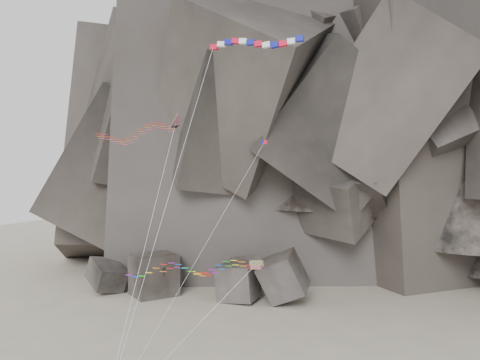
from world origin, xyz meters
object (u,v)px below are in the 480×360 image
(banner_kite, at_px, (254,46))
(parafoil_kite, at_px, (186,268))
(delta_kite, at_px, (131,134))
(pennant_kite, at_px, (235,193))

(banner_kite, bearing_deg, parafoil_kite, 167.81)
(delta_kite, distance_m, parafoil_kite, 15.98)
(delta_kite, bearing_deg, parafoil_kite, -14.60)
(banner_kite, xyz_separation_m, pennant_kite, (-2.51, 2.15, -12.74))
(delta_kite, height_order, parafoil_kite, delta_kite)
(banner_kite, bearing_deg, pennant_kite, 136.69)
(banner_kite, height_order, pennant_kite, banner_kite)
(banner_kite, distance_m, pennant_kite, 13.16)
(delta_kite, bearing_deg, pennant_kite, -2.68)
(parafoil_kite, xyz_separation_m, pennant_kite, (4.55, 0.97, 7.13))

